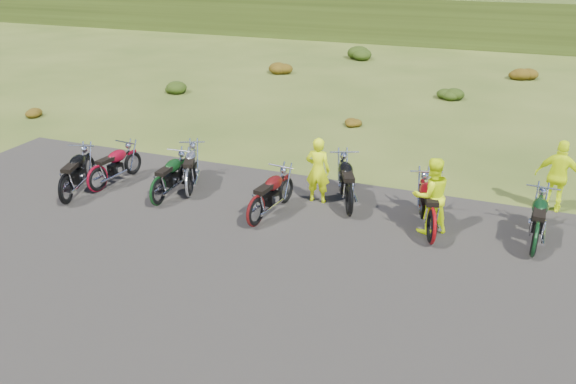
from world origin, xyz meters
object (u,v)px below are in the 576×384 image
at_px(motorcycle_7, 531,257).
at_px(person_middle, 318,171).
at_px(motorcycle_0, 69,204).
at_px(motorcycle_3, 189,197).

bearing_deg(motorcycle_7, person_middle, 82.75).
relative_size(motorcycle_0, motorcycle_7, 1.02).
xyz_separation_m(motorcycle_3, motorcycle_7, (8.36, -0.07, 0.00)).
xyz_separation_m(motorcycle_0, person_middle, (5.89, 2.41, 0.86)).
height_order(motorcycle_7, person_middle, person_middle).
height_order(motorcycle_3, motorcycle_7, motorcycle_7).
bearing_deg(motorcycle_0, motorcycle_7, -100.12).
xyz_separation_m(motorcycle_3, person_middle, (3.23, 0.93, 0.86)).
bearing_deg(person_middle, motorcycle_0, 19.86).
bearing_deg(motorcycle_7, motorcycle_3, 93.26).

